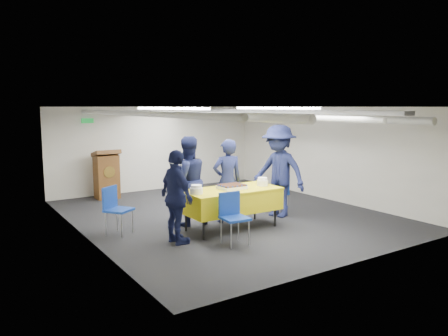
{
  "coord_description": "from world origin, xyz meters",
  "views": [
    {
      "loc": [
        -5.04,
        -7.66,
        2.31
      ],
      "look_at": [
        -0.18,
        -0.2,
        1.05
      ],
      "focal_mm": 35.0,
      "sensor_mm": 36.0,
      "label": 1
    }
  ],
  "objects_px": {
    "podium": "(107,174)",
    "chair_near": "(232,213)",
    "serving_table": "(231,200)",
    "sheet_cake": "(232,187)",
    "chair_left": "(115,205)",
    "sailor_a": "(227,181)",
    "sailor_d": "(279,171)",
    "sailor_c": "(177,197)",
    "chair_right": "(279,189)",
    "sailor_b": "(187,181)"
  },
  "relations": [
    {
      "from": "chair_right",
      "to": "sheet_cake",
      "type": "bearing_deg",
      "value": -164.3
    },
    {
      "from": "chair_near",
      "to": "chair_right",
      "type": "height_order",
      "value": "same"
    },
    {
      "from": "chair_right",
      "to": "sailor_a",
      "type": "xyz_separation_m",
      "value": [
        -1.33,
        0.03,
        0.3
      ]
    },
    {
      "from": "sheet_cake",
      "to": "chair_near",
      "type": "bearing_deg",
      "value": -123.45
    },
    {
      "from": "podium",
      "to": "chair_near",
      "type": "bearing_deg",
      "value": -82.77
    },
    {
      "from": "chair_near",
      "to": "chair_right",
      "type": "xyz_separation_m",
      "value": [
        2.03,
        1.18,
        0.0
      ]
    },
    {
      "from": "sailor_a",
      "to": "sheet_cake",
      "type": "bearing_deg",
      "value": 77.33
    },
    {
      "from": "chair_right",
      "to": "chair_left",
      "type": "relative_size",
      "value": 1.0
    },
    {
      "from": "chair_left",
      "to": "sailor_a",
      "type": "distance_m",
      "value": 2.23
    },
    {
      "from": "serving_table",
      "to": "sailor_d",
      "type": "height_order",
      "value": "sailor_d"
    },
    {
      "from": "serving_table",
      "to": "sailor_c",
      "type": "distance_m",
      "value": 1.31
    },
    {
      "from": "serving_table",
      "to": "sheet_cake",
      "type": "height_order",
      "value": "sheet_cake"
    },
    {
      "from": "serving_table",
      "to": "sheet_cake",
      "type": "bearing_deg",
      "value": 35.36
    },
    {
      "from": "sailor_a",
      "to": "sailor_d",
      "type": "relative_size",
      "value": 0.86
    },
    {
      "from": "chair_right",
      "to": "sailor_a",
      "type": "relative_size",
      "value": 0.52
    },
    {
      "from": "sailor_b",
      "to": "sailor_c",
      "type": "distance_m",
      "value": 1.19
    },
    {
      "from": "serving_table",
      "to": "chair_left",
      "type": "xyz_separation_m",
      "value": [
        -1.96,
        0.89,
        -0.03
      ]
    },
    {
      "from": "sheet_cake",
      "to": "chair_left",
      "type": "height_order",
      "value": "chair_left"
    },
    {
      "from": "sailor_a",
      "to": "chair_near",
      "type": "bearing_deg",
      "value": 70.98
    },
    {
      "from": "podium",
      "to": "sailor_c",
      "type": "bearing_deg",
      "value": -92.54
    },
    {
      "from": "sailor_d",
      "to": "chair_near",
      "type": "bearing_deg",
      "value": -77.86
    },
    {
      "from": "sailor_d",
      "to": "podium",
      "type": "bearing_deg",
      "value": -163.09
    },
    {
      "from": "sheet_cake",
      "to": "sailor_c",
      "type": "xyz_separation_m",
      "value": [
        -1.29,
        -0.25,
        -0.01
      ]
    },
    {
      "from": "chair_near",
      "to": "sailor_d",
      "type": "relative_size",
      "value": 0.45
    },
    {
      "from": "chair_near",
      "to": "sailor_b",
      "type": "relative_size",
      "value": 0.5
    },
    {
      "from": "sheet_cake",
      "to": "chair_right",
      "type": "height_order",
      "value": "chair_right"
    },
    {
      "from": "chair_near",
      "to": "chair_right",
      "type": "relative_size",
      "value": 1.0
    },
    {
      "from": "chair_right",
      "to": "sailor_d",
      "type": "xyz_separation_m",
      "value": [
        -0.18,
        -0.18,
        0.43
      ]
    },
    {
      "from": "serving_table",
      "to": "sailor_c",
      "type": "xyz_separation_m",
      "value": [
        -1.27,
        -0.23,
        0.24
      ]
    },
    {
      "from": "podium",
      "to": "sailor_b",
      "type": "height_order",
      "value": "sailor_b"
    },
    {
      "from": "chair_near",
      "to": "sheet_cake",
      "type": "bearing_deg",
      "value": 56.55
    },
    {
      "from": "sailor_a",
      "to": "sailor_b",
      "type": "bearing_deg",
      "value": -6.47
    },
    {
      "from": "serving_table",
      "to": "sailor_b",
      "type": "xyz_separation_m",
      "value": [
        -0.56,
        0.72,
        0.31
      ]
    },
    {
      "from": "sailor_c",
      "to": "sailor_d",
      "type": "xyz_separation_m",
      "value": [
        2.64,
        0.5,
        0.17
      ]
    },
    {
      "from": "chair_left",
      "to": "sailor_d",
      "type": "xyz_separation_m",
      "value": [
        3.33,
        -0.62,
        0.43
      ]
    },
    {
      "from": "chair_right",
      "to": "sailor_d",
      "type": "bearing_deg",
      "value": -134.58
    },
    {
      "from": "chair_right",
      "to": "sailor_c",
      "type": "xyz_separation_m",
      "value": [
        -2.82,
        -0.68,
        0.27
      ]
    },
    {
      "from": "podium",
      "to": "chair_near",
      "type": "relative_size",
      "value": 1.44
    },
    {
      "from": "sailor_a",
      "to": "sailor_d",
      "type": "height_order",
      "value": "sailor_d"
    },
    {
      "from": "serving_table",
      "to": "chair_left",
      "type": "bearing_deg",
      "value": 155.6
    },
    {
      "from": "sailor_a",
      "to": "serving_table",
      "type": "bearing_deg",
      "value": 76.18
    },
    {
      "from": "sailor_a",
      "to": "sailor_c",
      "type": "distance_m",
      "value": 1.65
    },
    {
      "from": "serving_table",
      "to": "sailor_a",
      "type": "relative_size",
      "value": 1.11
    },
    {
      "from": "sailor_a",
      "to": "sailor_b",
      "type": "relative_size",
      "value": 0.96
    },
    {
      "from": "sailor_b",
      "to": "sailor_a",
      "type": "bearing_deg",
      "value": 167.63
    },
    {
      "from": "serving_table",
      "to": "podium",
      "type": "bearing_deg",
      "value": 105.06
    },
    {
      "from": "sheet_cake",
      "to": "sailor_c",
      "type": "relative_size",
      "value": 0.31
    },
    {
      "from": "sheet_cake",
      "to": "podium",
      "type": "xyz_separation_m",
      "value": [
        -1.1,
        4.01,
        -0.2
      ]
    },
    {
      "from": "sailor_a",
      "to": "sailor_c",
      "type": "relative_size",
      "value": 1.05
    },
    {
      "from": "chair_left",
      "to": "sailor_a",
      "type": "height_order",
      "value": "sailor_a"
    }
  ]
}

